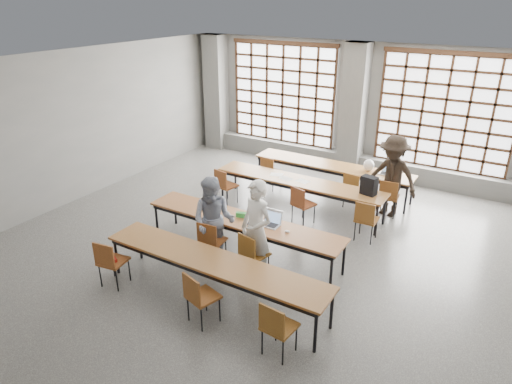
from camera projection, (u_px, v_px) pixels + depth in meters
floor at (252, 254)px, 8.78m from camera, size 11.00×11.00×0.00m
ceiling at (251, 68)px, 7.38m from camera, size 11.00×11.00×0.00m
wall_back at (357, 108)px, 12.40m from camera, size 10.00×0.00×10.00m
wall_left at (66, 130)px, 10.44m from camera, size 0.00×11.00×11.00m
column_left at (216, 93)px, 14.30m from camera, size 0.60×0.55×3.50m
column_mid at (354, 110)px, 12.18m from camera, size 0.60×0.55×3.50m
window_left at (283, 94)px, 13.34m from camera, size 3.32×0.12×3.00m
window_right at (444, 114)px, 11.21m from camera, size 3.32×0.12×3.00m
sill_ledge at (350, 162)px, 12.84m from camera, size 9.80×0.35×0.50m
desk_row_a at (332, 167)px, 11.28m from camera, size 4.00×0.70×0.73m
desk_row_b at (299, 183)px, 10.35m from camera, size 4.00×0.70×0.73m
desk_row_c at (243, 222)px, 8.56m from camera, size 4.00×0.70×0.73m
desk_row_d at (213, 263)px, 7.26m from camera, size 4.00×0.70×0.73m
chair_back_left at (270, 169)px, 11.50m from camera, size 0.47×0.47×0.88m
chair_back_mid at (353, 187)px, 10.47m from camera, size 0.48×0.48×0.88m
chair_back_right at (389, 194)px, 10.08m from camera, size 0.46×0.47×0.88m
chair_mid_left at (224, 183)px, 10.67m from camera, size 0.50×0.50×0.88m
chair_mid_centre at (301, 202)px, 9.73m from camera, size 0.53×0.53×0.88m
chair_mid_right at (366, 217)px, 9.05m from camera, size 0.43×0.43×0.88m
chair_front_left at (211, 239)px, 8.26m from camera, size 0.46×0.46×0.88m
chair_front_right at (252, 251)px, 7.84m from camera, size 0.50×0.51×0.88m
chair_near_left at (110, 259)px, 7.62m from camera, size 0.48×0.48×0.88m
chair_near_mid at (199, 294)px, 6.74m from camera, size 0.52×0.52×0.88m
chair_near_right at (277, 325)px, 6.11m from camera, size 0.46×0.46×0.88m
student_male at (256, 230)px, 7.79m from camera, size 0.75×0.59×1.80m
student_female at (214, 221)px, 8.24m from camera, size 0.97×0.86×1.67m
student_back at (392, 176)px, 10.03m from camera, size 1.31×0.93×1.84m
laptop_front at (271, 221)px, 8.34m from camera, size 0.36×0.31×0.26m
laptop_back at (388, 171)px, 10.67m from camera, size 0.39×0.34×0.26m
mouse at (287, 231)px, 8.06m from camera, size 0.12×0.10×0.04m
green_box at (243, 215)px, 8.60m from camera, size 0.27×0.15×0.09m
phone at (248, 223)px, 8.37m from camera, size 0.14×0.10×0.01m
paper_sheet_a at (276, 175)px, 10.64m from camera, size 0.34×0.29×0.00m
paper_sheet_b at (286, 178)px, 10.42m from camera, size 0.34×0.27×0.00m
paper_sheet_c at (303, 181)px, 10.27m from camera, size 0.33×0.27×0.00m
backpack at (369, 185)px, 9.52m from camera, size 0.36×0.26×0.40m
plastic_bag at (369, 165)px, 10.81m from camera, size 0.27×0.22×0.29m
red_pouch at (113, 259)px, 7.70m from camera, size 0.22×0.16×0.06m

